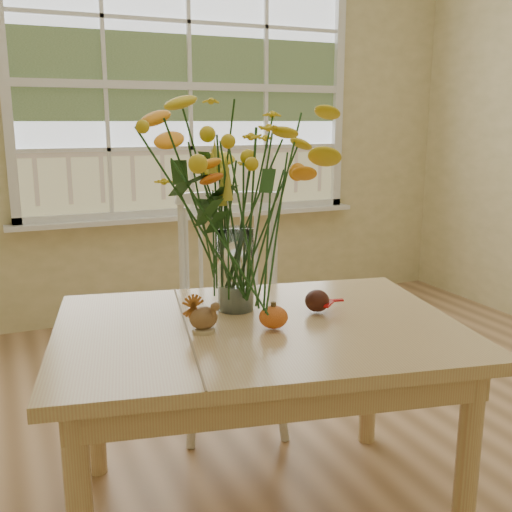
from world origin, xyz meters
name	(u,v)px	position (x,y,z in m)	size (l,w,h in m)	color
floor	(374,476)	(0.00, 0.00, -0.01)	(4.00, 4.50, 0.01)	#976F49
wall_back	(189,117)	(0.00, 2.25, 1.35)	(4.00, 0.02, 2.70)	#CABE81
window	(190,89)	(0.00, 2.21, 1.53)	(2.42, 0.12, 1.74)	silver
dining_table	(258,350)	(-0.50, -0.02, 0.60)	(1.44, 1.15, 0.69)	tan
windsor_chair	(231,299)	(-0.32, 0.68, 0.56)	(0.57, 0.56, 1.00)	white
flower_vase	(235,188)	(-0.51, 0.15, 1.11)	(0.59, 0.59, 0.70)	white
pumpkin	(273,318)	(-0.47, -0.09, 0.72)	(0.09, 0.09, 0.07)	#C64F17
turkey_figurine	(203,318)	(-0.68, -0.03, 0.73)	(0.09, 0.07, 0.11)	#CCB78C
dark_gourd	(317,302)	(-0.27, 0.00, 0.73)	(0.13, 0.08, 0.08)	#38160F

